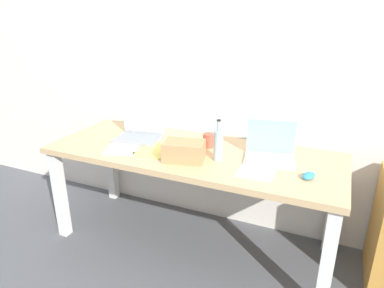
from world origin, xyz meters
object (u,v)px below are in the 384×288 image
Objects in this scene: beer_bottle at (218,144)px; laptop_left at (140,131)px; desk at (192,163)px; coffee_mug at (209,140)px; computer_mouse at (309,176)px; cardboard_box at (184,151)px; laptop_right at (270,152)px.

laptop_left is at bearing 167.48° from beer_bottle.
desk is 0.29m from beer_bottle.
laptop_left reaches higher than coffee_mug.
computer_mouse is at bearing -18.39° from coffee_mug.
computer_mouse reaches higher than desk.
laptop_right is at bearing 24.91° from cardboard_box.
beer_bottle is 0.56m from computer_mouse.
laptop_right is (0.96, -0.00, -0.00)m from laptop_left.
laptop_left reaches higher than desk.
desk is 19.75× the size of computer_mouse.
laptop_left is 1.02× the size of laptop_right.
cardboard_box reaches higher than coffee_mug.
laptop_left is at bearing -175.56° from coffee_mug.
laptop_right is 3.65× the size of coffee_mug.
laptop_left reaches higher than laptop_right.
desk is at bearing -122.80° from coffee_mug.
computer_mouse is at bearing -8.77° from laptop_left.
cardboard_box is (-0.49, -0.23, 0.01)m from laptop_right.
beer_bottle reaches higher than cardboard_box.
desk is 20.79× the size of coffee_mug.
coffee_mug is at bearing 4.44° from laptop_left.
computer_mouse is 0.73m from coffee_mug.
beer_bottle is 0.24m from coffee_mug.
coffee_mug is (0.07, 0.12, 0.13)m from desk.
laptop_left is at bearing -168.19° from computer_mouse.
computer_mouse is (0.77, -0.11, 0.10)m from desk.
desk is 0.53m from laptop_right.
coffee_mug is (-0.14, 0.19, -0.06)m from beer_bottle.
laptop_left is 3.55× the size of computer_mouse.
beer_bottle is at bearing -19.11° from desk.
beer_bottle is at bearing 22.52° from cardboard_box.
beer_bottle is at bearing -153.54° from laptop_right.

